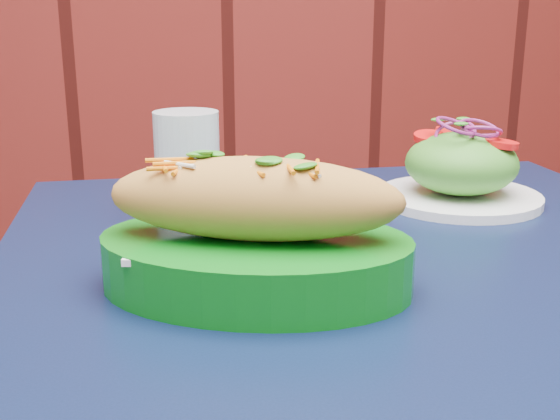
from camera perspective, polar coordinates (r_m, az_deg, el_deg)
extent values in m
cube|color=black|center=(0.75, 7.92, -4.62)|extent=(0.83, 0.83, 0.03)
cylinder|color=black|center=(1.31, 16.72, -13.87)|extent=(0.04, 0.04, 0.72)
cube|color=white|center=(0.64, -2.02, -2.58)|extent=(0.23, 0.16, 0.01)
ellipsoid|color=gold|center=(0.63, -2.05, 0.94)|extent=(0.28, 0.16, 0.08)
cylinder|color=white|center=(0.97, 14.33, 1.00)|extent=(0.22, 0.22, 0.01)
ellipsoid|color=#4C992D|center=(0.96, 14.52, 3.69)|extent=(0.15, 0.15, 0.08)
cylinder|color=red|center=(0.94, 17.58, 5.45)|extent=(0.04, 0.04, 0.01)
cylinder|color=red|center=(0.97, 12.10, 6.10)|extent=(0.04, 0.04, 0.01)
cylinder|color=red|center=(0.99, 13.69, 6.25)|extent=(0.04, 0.04, 0.01)
torus|color=#881D68|center=(0.95, 14.71, 6.38)|extent=(0.05, 0.05, 0.00)
torus|color=#881D68|center=(0.95, 14.73, 6.62)|extent=(0.05, 0.05, 0.00)
torus|color=#881D68|center=(0.95, 14.75, 6.86)|extent=(0.05, 0.05, 0.00)
torus|color=#881D68|center=(0.95, 14.76, 7.09)|extent=(0.05, 0.05, 0.00)
cylinder|color=silver|center=(0.87, -7.53, 3.72)|extent=(0.08, 0.08, 0.13)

